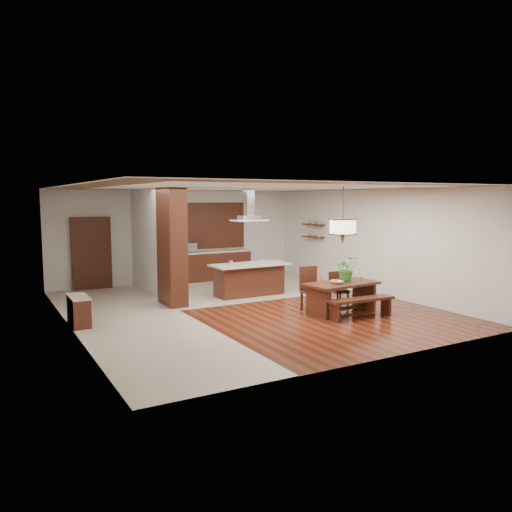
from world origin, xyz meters
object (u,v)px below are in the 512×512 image
kitchen_island (249,279)px  dining_table (342,291)px  fruit_bowl (337,282)px  pendant_lantern (343,216)px  range_hood (249,205)px  dining_chair_left (312,289)px  dining_chair_right (339,289)px  foliage_plant (346,269)px  hallway_console (79,311)px  island_cup (262,261)px  microwave (188,247)px  dining_bench (361,308)px

kitchen_island → dining_table: bearing=-74.3°
fruit_bowl → kitchen_island: bearing=102.3°
dining_table → fruit_bowl: bearing=-157.3°
pendant_lantern → range_hood: size_ratio=1.46×
dining_table → range_hood: (-0.86, 2.88, 1.94)m
dining_chair_left → kitchen_island: bearing=104.8°
dining_chair_right → foliage_plant: bearing=-106.3°
dining_chair_right → kitchen_island: (-1.24, 2.32, 0.03)m
hallway_console → island_cup: bearing=11.8°
dining_chair_left → range_hood: 3.11m
pendant_lantern → foliage_plant: size_ratio=2.25×
foliage_plant → island_cup: 2.78m
fruit_bowl → microwave: size_ratio=0.49×
dining_chair_right → pendant_lantern: size_ratio=0.65×
hallway_console → dining_chair_right: dining_chair_right is taller
dining_bench → foliage_plant: 1.08m
hallway_console → kitchen_island: size_ratio=0.41×
hallway_console → pendant_lantern: bearing=-17.6°
island_cup → microwave: bearing=108.7°
microwave → fruit_bowl: bearing=-62.6°
dining_table → dining_bench: dining_table is taller
dining_chair_right → foliage_plant: size_ratio=1.46×
range_hood → microwave: size_ratio=1.62×
hallway_console → dining_bench: bearing=-23.0°
hallway_console → dining_chair_left: size_ratio=0.85×
dining_table → fruit_bowl: fruit_bowl is taller
dining_table → island_cup: island_cup is taller
dining_chair_left → foliage_plant: 0.93m
dining_table → pendant_lantern: 1.72m
pendant_lantern → island_cup: 3.13m
dining_table → island_cup: size_ratio=14.92×
dining_chair_right → hallway_console: bearing=171.6°
microwave → dining_bench: bearing=-61.3°
fruit_bowl → range_hood: (-0.64, 2.97, 1.72)m
dining_table → dining_chair_left: bearing=134.5°
dining_table → pendant_lantern: bearing=90.0°
hallway_console → foliage_plant: (5.73, -1.64, 0.69)m
dining_chair_left → pendant_lantern: size_ratio=0.79×
foliage_plant → fruit_bowl: (-0.43, -0.20, -0.26)m
hallway_console → fruit_bowl: fruit_bowl is taller
dining_chair_right → kitchen_island: size_ratio=0.40×
dining_bench → dining_chair_left: (-0.53, 1.10, 0.29)m
hallway_console → foliage_plant: bearing=-16.0°
hallway_console → dining_table: size_ratio=0.49×
microwave → foliage_plant: bearing=-58.0°
range_hood → island_cup: size_ratio=7.52×
fruit_bowl → range_hood: 3.49m
pendant_lantern → island_cup: pendant_lantern is taller
hallway_console → microwave: bearing=45.1°
dining_bench → kitchen_island: (-0.92, 3.49, 0.22)m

